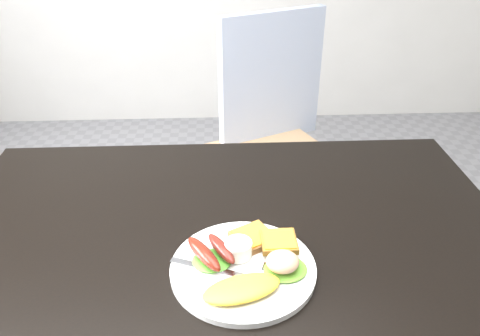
{
  "coord_description": "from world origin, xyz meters",
  "views": [
    {
      "loc": [
        -0.01,
        -0.76,
        1.36
      ],
      "look_at": [
        0.03,
        0.01,
        0.9
      ],
      "focal_mm": 35.0,
      "sensor_mm": 36.0,
      "label": 1
    }
  ],
  "objects_px": {
    "dining_chair": "(274,162)",
    "person": "(127,161)",
    "dining_table": "(227,241)",
    "plate": "(243,269)"
  },
  "relations": [
    {
      "from": "dining_table",
      "to": "plate",
      "type": "distance_m",
      "value": 0.12
    },
    {
      "from": "dining_table",
      "to": "dining_chair",
      "type": "height_order",
      "value": "dining_table"
    },
    {
      "from": "dining_table",
      "to": "person",
      "type": "relative_size",
      "value": 0.89
    },
    {
      "from": "person",
      "to": "plate",
      "type": "height_order",
      "value": "person"
    },
    {
      "from": "person",
      "to": "dining_table",
      "type": "bearing_deg",
      "value": 134.69
    },
    {
      "from": "dining_chair",
      "to": "person",
      "type": "relative_size",
      "value": 0.33
    },
    {
      "from": "person",
      "to": "plate",
      "type": "xyz_separation_m",
      "value": [
        0.31,
        -0.56,
        0.08
      ]
    },
    {
      "from": "dining_chair",
      "to": "person",
      "type": "distance_m",
      "value": 0.64
    },
    {
      "from": "dining_chair",
      "to": "plate",
      "type": "distance_m",
      "value": 0.98
    },
    {
      "from": "dining_chair",
      "to": "person",
      "type": "height_order",
      "value": "person"
    }
  ]
}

